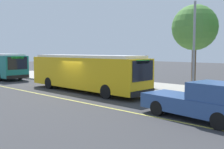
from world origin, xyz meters
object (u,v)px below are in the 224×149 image
object	(u,v)px
transit_bus_main	(85,72)
pedestrian_commuter	(132,77)
pickup_truck	(200,102)
route_sign_post	(146,68)
waiting_bench	(131,80)

from	to	relation	value
transit_bus_main	pedestrian_commuter	distance (m)	3.85
transit_bus_main	pickup_truck	xyz separation A→B (m)	(10.64, -2.16, -0.76)
transit_bus_main	route_sign_post	bearing A→B (deg)	30.83
pickup_truck	waiting_bench	distance (m)	11.72
waiting_bench	pedestrian_commuter	world-z (taller)	pedestrian_commuter
route_sign_post	pedestrian_commuter	bearing A→B (deg)	167.51
transit_bus_main	pedestrian_commuter	bearing A→B (deg)	48.07
waiting_bench	route_sign_post	world-z (taller)	route_sign_post
transit_bus_main	pickup_truck	bearing A→B (deg)	-11.49
pickup_truck	waiting_bench	size ratio (longest dim) A/B	3.50
transit_bus_main	pickup_truck	size ratio (longest dim) A/B	2.09
waiting_bench	route_sign_post	distance (m)	3.98
route_sign_post	pickup_truck	bearing A→B (deg)	-35.67
waiting_bench	pedestrian_commuter	distance (m)	2.33
route_sign_post	transit_bus_main	bearing A→B (deg)	-149.17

